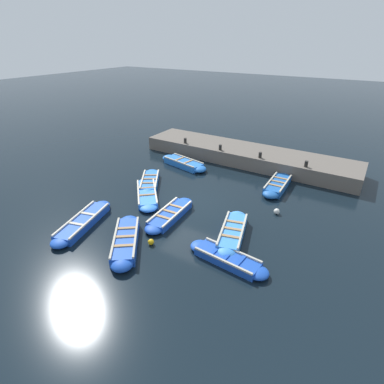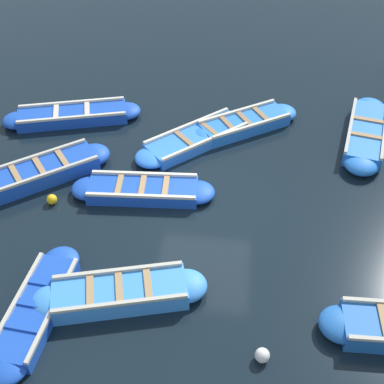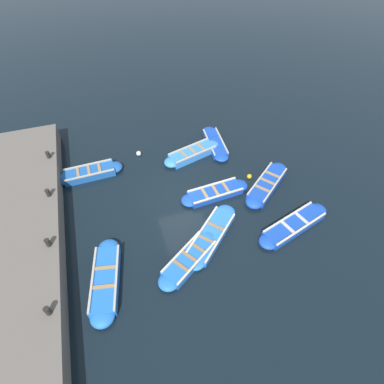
# 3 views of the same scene
# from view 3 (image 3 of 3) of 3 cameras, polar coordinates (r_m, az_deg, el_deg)

# --- Properties ---
(ground_plane) EXTENTS (120.00, 120.00, 0.00)m
(ground_plane) POSITION_cam_3_polar(r_m,az_deg,el_deg) (14.50, -1.40, -1.50)
(ground_plane) COLOR black
(boat_near_quay) EXTENTS (1.61, 3.79, 0.45)m
(boat_near_quay) POSITION_cam_3_polar(r_m,az_deg,el_deg) (12.37, -16.12, -15.71)
(boat_near_quay) COLOR blue
(boat_near_quay) RESTS_ON ground
(boat_centre) EXTENTS (3.40, 3.21, 0.36)m
(boat_centre) POSITION_cam_3_polar(r_m,az_deg,el_deg) (13.06, 3.71, -8.16)
(boat_centre) COLOR blue
(boat_centre) RESTS_ON ground
(boat_drifting) EXTENTS (3.26, 2.54, 0.39)m
(boat_drifting) POSITION_cam_3_polar(r_m,az_deg,el_deg) (12.39, -0.48, -12.57)
(boat_drifting) COLOR blue
(boat_drifting) RESTS_ON ground
(boat_tucked) EXTENTS (1.06, 3.35, 0.36)m
(boat_tucked) POSITION_cam_3_polar(r_m,az_deg,el_deg) (17.56, 4.42, 9.25)
(boat_tucked) COLOR #1947B7
(boat_tucked) RESTS_ON ground
(boat_far_corner) EXTENTS (3.45, 1.01, 0.45)m
(boat_far_corner) POSITION_cam_3_polar(r_m,az_deg,el_deg) (16.42, -18.93, 3.47)
(boat_far_corner) COLOR #1E59AD
(boat_far_corner) RESTS_ON ground
(boat_outer_right) EXTENTS (3.99, 1.84, 0.40)m
(boat_outer_right) POSITION_cam_3_polar(r_m,az_deg,el_deg) (14.07, 18.85, -5.98)
(boat_outer_right) COLOR #1947B7
(boat_outer_right) RESTS_ON ground
(boat_outer_left) EXTENTS (3.54, 1.07, 0.37)m
(boat_outer_left) POSITION_cam_3_polar(r_m,az_deg,el_deg) (14.64, 4.43, -0.12)
(boat_outer_left) COLOR #1947B7
(boat_outer_left) RESTS_ON ground
(boat_bow_out) EXTENTS (3.44, 2.91, 0.46)m
(boat_bow_out) POSITION_cam_3_polar(r_m,az_deg,el_deg) (15.40, 14.09, 1.44)
(boat_bow_out) COLOR #1947B7
(boat_bow_out) RESTS_ON ground
(boat_stern_in) EXTENTS (3.59, 1.71, 0.46)m
(boat_stern_in) POSITION_cam_3_polar(r_m,az_deg,el_deg) (16.72, 0.10, 7.37)
(boat_stern_in) COLOR #3884E0
(boat_stern_in) RESTS_ON ground
(quay_wall) EXTENTS (3.02, 14.38, 0.90)m
(quay_wall) POSITION_cam_3_polar(r_m,az_deg,el_deg) (14.61, -29.32, -6.63)
(quay_wall) COLOR #605951
(quay_wall) RESTS_ON ground
(bollard_north) EXTENTS (0.20, 0.20, 0.35)m
(bollard_north) POSITION_cam_3_polar(r_m,az_deg,el_deg) (16.91, -25.73, 6.40)
(bollard_north) COLOR black
(bollard_north) RESTS_ON quay_wall
(bollard_mid_north) EXTENTS (0.20, 0.20, 0.35)m
(bollard_mid_north) POSITION_cam_3_polar(r_m,az_deg,el_deg) (14.81, -25.74, -0.13)
(bollard_mid_north) COLOR black
(bollard_mid_north) RESTS_ON quay_wall
(bollard_mid_south) EXTENTS (0.20, 0.20, 0.35)m
(bollard_mid_south) POSITION_cam_3_polar(r_m,az_deg,el_deg) (12.96, -25.76, -8.68)
(bollard_mid_south) COLOR black
(bollard_mid_south) RESTS_ON quay_wall
(bollard_south) EXTENTS (0.20, 0.20, 0.35)m
(bollard_south) POSITION_cam_3_polar(r_m,az_deg,el_deg) (11.49, -25.79, -19.71)
(bollard_south) COLOR black
(bollard_south) RESTS_ON quay_wall
(buoy_orange_near) EXTENTS (0.28, 0.28, 0.28)m
(buoy_orange_near) POSITION_cam_3_polar(r_m,az_deg,el_deg) (17.07, -10.11, 7.25)
(buoy_orange_near) COLOR silver
(buoy_orange_near) RESTS_ON ground
(buoy_yellow_far) EXTENTS (0.25, 0.25, 0.25)m
(buoy_yellow_far) POSITION_cam_3_polar(r_m,az_deg,el_deg) (15.73, 10.86, 2.93)
(buoy_yellow_far) COLOR #EAB214
(buoy_yellow_far) RESTS_ON ground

